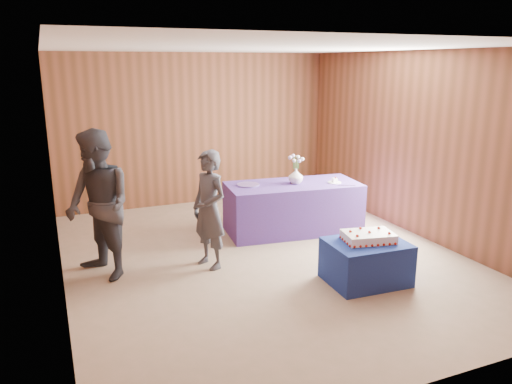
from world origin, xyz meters
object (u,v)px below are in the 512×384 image
guest_left (209,210)px  guest_right (99,206)px  vase (296,176)px  cake_table (366,262)px  sheet_cake (368,237)px  serving_table (293,207)px

guest_left → guest_right: (-1.29, 0.20, 0.15)m
vase → guest_right: guest_right is taller
cake_table → sheet_cake: (0.03, 0.03, 0.30)m
serving_table → guest_left: bearing=-146.1°
cake_table → guest_left: 2.00m
serving_table → guest_right: size_ratio=1.11×
vase → serving_table: bearing=-179.1°
sheet_cake → vase: (0.06, 1.96, 0.31)m
sheet_cake → guest_left: (-1.58, 1.14, 0.20)m
sheet_cake → guest_right: guest_right is taller
cake_table → guest_right: (-2.84, 1.37, 0.65)m
vase → guest_left: guest_left is taller
guest_right → guest_left: bearing=56.6°
sheet_cake → guest_right: 3.19m
guest_left → guest_right: size_ratio=0.84×
cake_table → vase: (0.09, 1.99, 0.62)m
cake_table → vase: 2.08m
serving_table → vase: (0.04, 0.00, 0.49)m
serving_table → guest_right: bearing=-161.2°
sheet_cake → guest_left: size_ratio=0.44×
cake_table → sheet_cake: 0.31m
guest_left → guest_right: 1.32m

